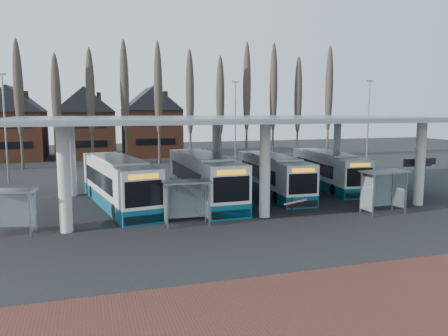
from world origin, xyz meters
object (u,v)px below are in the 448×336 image
object	(u,v)px
bus_0	(118,183)
bus_1	(204,179)
bus_2	(273,176)
shelter_1	(186,193)
shelter_0	(11,202)
bus_3	(328,171)
shelter_2	(382,182)

from	to	relation	value
bus_0	bus_1	distance (m)	6.31
bus_2	shelter_1	size ratio (longest dim) A/B	3.92
bus_0	bus_2	bearing A→B (deg)	-6.43
bus_1	shelter_0	size ratio (longest dim) A/B	4.46
bus_2	shelter_1	distance (m)	11.63
bus_3	shelter_0	xyz separation A→B (m)	(-24.45, -8.06, 0.33)
bus_2	shelter_2	distance (m)	9.43
bus_1	shelter_0	distance (m)	13.69
bus_0	bus_1	size ratio (longest dim) A/B	1.00
bus_3	shelter_2	distance (m)	10.08
shelter_0	shelter_2	world-z (taller)	shelter_2
bus_1	bus_3	bearing A→B (deg)	10.14
bus_2	shelter_0	xyz separation A→B (m)	(-18.49, -6.58, 0.31)
bus_2	shelter_0	bearing A→B (deg)	-157.94
bus_2	shelter_0	distance (m)	19.63
shelter_1	shelter_2	size ratio (longest dim) A/B	0.93
bus_1	shelter_1	world-z (taller)	bus_1
bus_2	bus_0	bearing A→B (deg)	-173.99
bus_1	shelter_2	xyz separation A→B (m)	(10.24, -7.56, 0.41)
bus_1	bus_2	size ratio (longest dim) A/B	1.11
shelter_0	shelter_2	size ratio (longest dim) A/B	0.90
bus_0	bus_1	world-z (taller)	bus_1
bus_0	shelter_1	world-z (taller)	bus_0
shelter_2	bus_0	bearing A→B (deg)	151.31
bus_1	shelter_1	size ratio (longest dim) A/B	4.33
bus_0	shelter_1	xyz separation A→B (m)	(3.50, -6.76, 0.32)
bus_3	shelter_1	distance (m)	17.35
bus_3	shelter_0	world-z (taller)	bus_3
bus_1	bus_2	xyz separation A→B (m)	(6.05, 0.86, -0.17)
bus_1	bus_2	world-z (taller)	bus_1
bus_1	shelter_2	distance (m)	12.73
bus_1	bus_3	world-z (taller)	bus_1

